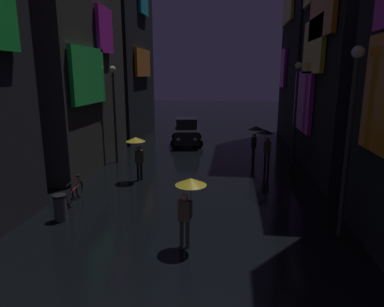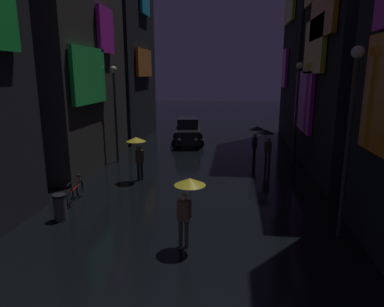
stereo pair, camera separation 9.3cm
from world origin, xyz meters
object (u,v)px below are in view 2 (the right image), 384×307
object	(u,v)px
bicycle_parked_at_storefront	(75,192)
streetlamp_right_near	(350,123)
pedestrian_midstreet_left_yellow	(188,193)
pedestrian_foreground_left_yellow	(137,146)
streetlamp_left_far	(115,103)
pedestrian_midstreet_centre_black	(256,134)
pedestrian_near_crossing_black	(267,138)
car_distant	(188,132)
trash_bin	(60,207)
streetlamp_right_far	(297,102)

from	to	relation	value
bicycle_parked_at_storefront	streetlamp_right_near	distance (m)	10.28
pedestrian_midstreet_left_yellow	pedestrian_foreground_left_yellow	size ratio (longest dim) A/B	1.00
bicycle_parked_at_storefront	streetlamp_left_far	world-z (taller)	streetlamp_left_far
pedestrian_midstreet_centre_black	streetlamp_left_far	xyz separation A→B (m)	(-7.86, -0.86, 1.72)
pedestrian_foreground_left_yellow	bicycle_parked_at_storefront	world-z (taller)	pedestrian_foreground_left_yellow
pedestrian_near_crossing_black	bicycle_parked_at_storefront	world-z (taller)	pedestrian_near_crossing_black
streetlamp_right_near	streetlamp_left_far	xyz separation A→B (m)	(-10.00, 8.02, -0.20)
pedestrian_midstreet_left_yellow	pedestrian_midstreet_centre_black	bearing A→B (deg)	76.25
car_distant	streetlamp_left_far	xyz separation A→B (m)	(-3.31, -5.55, 2.46)
pedestrian_midstreet_left_yellow	pedestrian_midstreet_centre_black	distance (m)	10.51
pedestrian_midstreet_centre_black	trash_bin	size ratio (longest dim) A/B	2.28
pedestrian_midstreet_left_yellow	streetlamp_right_far	distance (m)	11.46
car_distant	pedestrian_foreground_left_yellow	bearing A→B (deg)	-97.58
pedestrian_foreground_left_yellow	pedestrian_midstreet_centre_black	world-z (taller)	same
trash_bin	car_distant	bearing A→B (deg)	79.07
streetlamp_right_near	streetlamp_right_far	size ratio (longest dim) A/B	1.03
pedestrian_midstreet_centre_black	car_distant	xyz separation A→B (m)	(-4.55, 4.68, -0.74)
pedestrian_near_crossing_black	car_distant	bearing A→B (deg)	130.57
streetlamp_right_near	pedestrian_near_crossing_black	bearing A→B (deg)	102.19
pedestrian_near_crossing_black	pedestrian_foreground_left_yellow	size ratio (longest dim) A/B	1.00
pedestrian_midstreet_centre_black	streetlamp_right_near	world-z (taller)	streetlamp_right_near
pedestrian_midstreet_left_yellow	bicycle_parked_at_storefront	world-z (taller)	pedestrian_midstreet_left_yellow
pedestrian_midstreet_centre_black	streetlamp_right_far	bearing A→B (deg)	3.26
pedestrian_near_crossing_black	streetlamp_right_near	distance (m)	8.11
bicycle_parked_at_storefront	streetlamp_right_near	xyz separation A→B (m)	(9.60, -1.79, 3.19)
car_distant	streetlamp_right_near	size ratio (longest dim) A/B	0.75
pedestrian_midstreet_left_yellow	streetlamp_left_far	size ratio (longest dim) A/B	0.39
pedestrian_foreground_left_yellow	streetlamp_right_near	bearing A→B (deg)	-31.22
pedestrian_foreground_left_yellow	streetlamp_right_far	world-z (taller)	streetlamp_right_far
streetlamp_right_near	streetlamp_right_far	world-z (taller)	streetlamp_right_near
streetlamp_right_near	pedestrian_midstreet_centre_black	bearing A→B (deg)	103.52
streetlamp_right_near	streetlamp_left_far	size ratio (longest dim) A/B	1.07
pedestrian_midstreet_left_yellow	trash_bin	bearing A→B (deg)	163.78
pedestrian_near_crossing_black	trash_bin	xyz separation A→B (m)	(-7.64, -7.67, -1.20)
bicycle_parked_at_storefront	streetlamp_right_far	bearing A→B (deg)	36.93
streetlamp_left_far	trash_bin	distance (m)	8.53
pedestrian_foreground_left_yellow	trash_bin	size ratio (longest dim) A/B	2.28
pedestrian_midstreet_left_yellow	streetlamp_right_near	bearing A→B (deg)	15.92
streetlamp_left_far	trash_bin	xyz separation A→B (m)	(0.70, -7.98, -2.92)
pedestrian_foreground_left_yellow	car_distant	bearing A→B (deg)	82.42
pedestrian_midstreet_centre_black	streetlamp_right_far	size ratio (longest dim) A/B	0.38
streetlamp_right_near	car_distant	bearing A→B (deg)	116.24
trash_bin	pedestrian_foreground_left_yellow	bearing A→B (deg)	73.05
streetlamp_right_near	streetlamp_right_far	xyz separation A→B (m)	(0.00, 9.01, -0.09)
pedestrian_midstreet_left_yellow	pedestrian_foreground_left_yellow	world-z (taller)	same
pedestrian_midstreet_left_yellow	pedestrian_foreground_left_yellow	xyz separation A→B (m)	(-3.23, 6.09, 0.00)
pedestrian_near_crossing_black	streetlamp_right_near	bearing A→B (deg)	-77.81
pedestrian_near_crossing_black	pedestrian_midstreet_centre_black	distance (m)	1.27
pedestrian_midstreet_left_yellow	streetlamp_right_far	xyz separation A→B (m)	(4.63, 10.33, 1.82)
streetlamp_left_far	car_distant	bearing A→B (deg)	59.16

